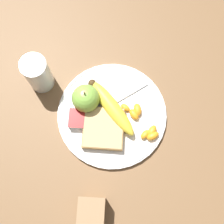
{
  "coord_description": "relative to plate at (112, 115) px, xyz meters",
  "views": [
    {
      "loc": [
        -0.21,
        -0.01,
        0.78
      ],
      "look_at": [
        0.0,
        0.0,
        0.03
      ],
      "focal_mm": 50.0,
      "sensor_mm": 36.0,
      "label": 1
    }
  ],
  "objects": [
    {
      "name": "orange_segment_1",
      "position": [
        -0.04,
        -0.1,
        0.01
      ],
      "size": [
        0.04,
        0.03,
        0.02
      ],
      "color": "orange",
      "rests_on": "plate"
    },
    {
      "name": "orange_segment_0",
      "position": [
        -0.04,
        -0.03,
        0.01
      ],
      "size": [
        0.02,
        0.03,
        0.02
      ],
      "color": "orange",
      "rests_on": "plate"
    },
    {
      "name": "orange_segment_6",
      "position": [
        -0.0,
        -0.06,
        0.01
      ],
      "size": [
        0.04,
        0.03,
        0.02
      ],
      "color": "orange",
      "rests_on": "plate"
    },
    {
      "name": "plate",
      "position": [
        0.0,
        0.0,
        0.0
      ],
      "size": [
        0.28,
        0.28,
        0.01
      ],
      "color": "white",
      "rests_on": "ground_plane"
    },
    {
      "name": "orange_segment_4",
      "position": [
        0.01,
        -0.06,
        0.01
      ],
      "size": [
        0.04,
        0.03,
        0.02
      ],
      "color": "orange",
      "rests_on": "plate"
    },
    {
      "name": "orange_segment_3",
      "position": [
        0.02,
        -0.03,
        0.01
      ],
      "size": [
        0.03,
        0.03,
        0.01
      ],
      "color": "orange",
      "rests_on": "plate"
    },
    {
      "name": "fork",
      "position": [
        0.02,
        0.01,
        0.01
      ],
      "size": [
        0.12,
        0.17,
        0.0
      ],
      "rotation": [
        0.0,
        0.0,
        8.46
      ],
      "color": "#B2B2B7",
      "rests_on": "plate"
    },
    {
      "name": "jam_packet",
      "position": [
        -0.02,
        0.09,
        0.01
      ],
      "size": [
        0.05,
        0.04,
        0.02
      ],
      "color": "silver",
      "rests_on": "plate"
    },
    {
      "name": "orange_segment_2",
      "position": [
        -0.05,
        -0.09,
        0.01
      ],
      "size": [
        0.03,
        0.03,
        0.02
      ],
      "color": "orange",
      "rests_on": "plate"
    },
    {
      "name": "juice_glass",
      "position": [
        0.08,
        0.19,
        0.04
      ],
      "size": [
        0.06,
        0.06,
        0.11
      ],
      "color": "silver",
      "rests_on": "ground_plane"
    },
    {
      "name": "banana",
      "position": [
        0.01,
        0.01,
        0.02
      ],
      "size": [
        0.16,
        0.14,
        0.04
      ],
      "color": "yellow",
      "rests_on": "plate"
    },
    {
      "name": "bread_slice",
      "position": [
        -0.04,
        0.02,
        0.02
      ],
      "size": [
        0.11,
        0.1,
        0.02
      ],
      "color": "olive",
      "rests_on": "plate"
    },
    {
      "name": "condiment_caddy",
      "position": [
        -0.24,
        0.03,
        0.03
      ],
      "size": [
        0.06,
        0.06,
        0.07
      ],
      "color": "#93704C",
      "rests_on": "ground_plane"
    },
    {
      "name": "apple",
      "position": [
        0.03,
        0.07,
        0.04
      ],
      "size": [
        0.07,
        0.07,
        0.08
      ],
      "color": "#84BC47",
      "rests_on": "plate"
    },
    {
      "name": "orange_segment_5",
      "position": [
        -0.05,
        -0.11,
        0.01
      ],
      "size": [
        0.03,
        0.04,
        0.02
      ],
      "color": "orange",
      "rests_on": "plate"
    },
    {
      "name": "ground_plane",
      "position": [
        0.0,
        0.0,
        -0.01
      ],
      "size": [
        3.0,
        3.0,
        0.0
      ],
      "primitive_type": "plane",
      "color": "brown"
    }
  ]
}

